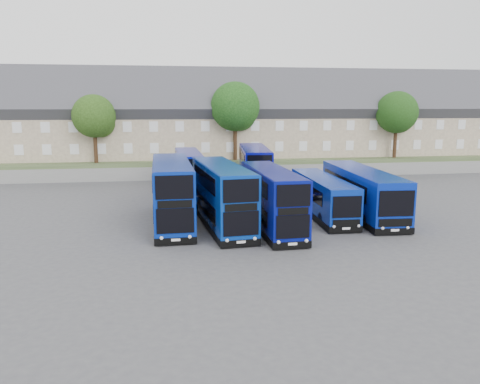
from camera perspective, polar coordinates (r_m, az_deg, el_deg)
name	(u,v)px	position (r m, az deg, el deg)	size (l,w,h in m)	color
ground	(259,233)	(31.33, 2.36, -5.06)	(120.00, 120.00, 0.00)	#444348
retaining_wall	(220,172)	(54.48, -2.45, 2.41)	(70.00, 0.40, 1.50)	slate
earth_bank	(212,160)	(64.31, -3.42, 3.86)	(80.00, 20.00, 2.00)	#3E4E2B
terrace_row	(261,120)	(60.81, 2.58, 8.78)	(66.00, 10.40, 11.20)	gray
dd_front_left	(172,194)	(33.72, -8.30, -0.19)	(2.86, 11.38, 4.50)	#08289A
dd_front_mid	(222,197)	(32.69, -2.21, -0.57)	(3.53, 11.09, 4.34)	#08349F
dd_front_right	(272,200)	(32.14, 3.88, -1.00)	(2.66, 10.35, 4.09)	#06107E
dd_rear_left	(189,172)	(46.36, -6.27, 2.41)	(2.51, 9.96, 3.93)	#0816A2
dd_rear_right	(255,170)	(46.10, 1.79, 2.68)	(3.61, 11.14, 4.35)	#080A93
coach_east_a	(322,197)	(36.54, 10.01, -0.61)	(2.58, 10.98, 2.98)	#092CA7
coach_east_b	(361,193)	(37.66, 14.58, -0.06)	(3.36, 12.93, 3.50)	#0824A4
tree_west	(95,118)	(55.33, -17.21, 8.63)	(4.80, 4.80, 7.65)	#382314
tree_mid	(236,108)	(55.79, -0.46, 10.15)	(5.76, 5.76, 9.18)	#382314
tree_east	(397,114)	(61.46, 18.64, 9.01)	(5.12, 5.12, 8.16)	#382314
tree_far	(414,111)	(70.45, 20.44, 9.29)	(5.44, 5.44, 8.67)	#382314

